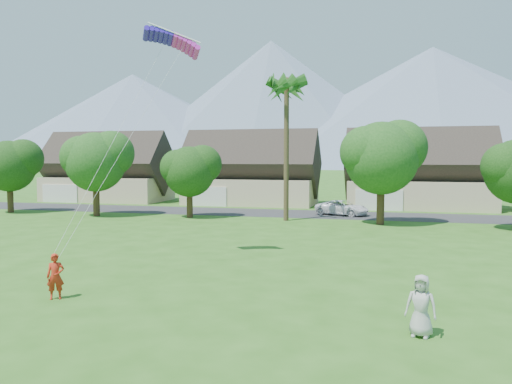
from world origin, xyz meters
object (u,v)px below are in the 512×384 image
(kite_flyer, at_px, (55,276))
(watcher, at_px, (421,306))
(parked_car, at_px, (342,208))
(parafoil_kite, at_px, (173,39))

(kite_flyer, relative_size, watcher, 0.92)
(kite_flyer, height_order, watcher, watcher)
(kite_flyer, relative_size, parked_car, 0.35)
(kite_flyer, xyz_separation_m, parafoil_kite, (1.52, 8.07, 10.81))
(kite_flyer, distance_m, parafoil_kite, 13.58)
(kite_flyer, height_order, parafoil_kite, parafoil_kite)
(watcher, bearing_deg, parafoil_kite, 157.63)
(parked_car, bearing_deg, watcher, -150.45)
(watcher, bearing_deg, kite_flyer, -169.27)
(watcher, relative_size, parafoil_kite, 0.60)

